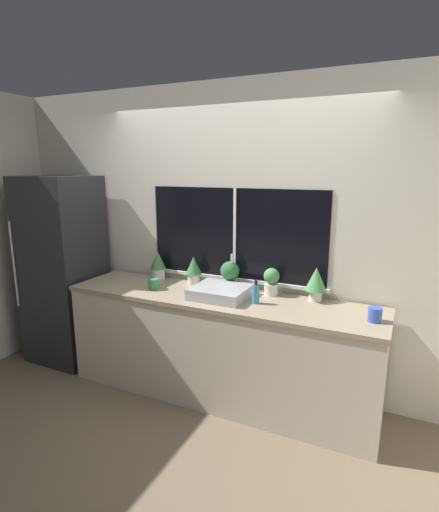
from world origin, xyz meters
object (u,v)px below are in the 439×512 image
Objects in this scene: sink at (221,292)px; potted_plant_far_left at (158,264)px; mug_blue at (375,315)px; potted_plant_left at (194,269)px; soap_bottle at (256,294)px; mug_green at (154,284)px; potted_plant_center at (230,273)px; potted_plant_far_right at (316,281)px; potted_plant_right at (271,281)px; refrigerator at (64,270)px.

potted_plant_far_left is at bearing 162.70° from sink.
potted_plant_far_left reaches higher than mug_blue.
sink reaches higher than potted_plant_left.
mug_blue is at bearing -0.34° from soap_bottle.
potted_plant_center is at bearing 25.97° from mug_green.
mug_blue is (0.48, -0.27, -0.11)m from potted_plant_far_right.
mug_green is (-1.37, -0.29, -0.12)m from potted_plant_far_right.
potted_plant_left is 2.51× the size of mug_blue.
potted_plant_right is 0.90m from mug_blue.
sink is 0.44m from potted_plant_right.
mug_green is at bearing -179.37° from mug_blue.
potted_plant_right is 1.21× the size of soap_bottle.
sink is 2.02× the size of potted_plant_right.
potted_plant_center reaches higher than mug_green.
potted_plant_far_left reaches higher than potted_plant_center.
mug_green is (-0.99, -0.29, -0.07)m from potted_plant_right.
soap_bottle is 0.89m from mug_blue.
potted_plant_center is (-0.03, 0.24, 0.10)m from sink.
sink reaches higher than mug_green.
refrigerator is at bearing 179.39° from mug_blue.
refrigerator reaches higher than potted_plant_center.
potted_plant_far_right is (0.74, 0.24, 0.12)m from sink.
potted_plant_far_left is 1.17× the size of potted_plant_right.
soap_bottle is at bearing 1.54° from mug_green.
mug_blue is at bearing -0.61° from refrigerator.
potted_plant_center is (1.75, 0.24, 0.11)m from refrigerator.
refrigerator is 1.41m from potted_plant_left.
potted_plant_right is at bearing 162.09° from mug_blue.
potted_plant_far_left is at bearing 180.00° from potted_plant_center.
potted_plant_center is (0.36, 0.00, 0.00)m from potted_plant_left.
potted_plant_right is at bearing 33.95° from sink.
potted_plant_left is 0.75m from potted_plant_right.
potted_plant_center is 0.44m from soap_bottle.
potted_plant_far_right is at bearing 0.00° from potted_plant_left.
soap_bottle is (-0.04, -0.27, -0.04)m from potted_plant_right.
potted_plant_right is at bearing 0.00° from potted_plant_center.
potted_plant_center is (0.76, 0.00, -0.00)m from potted_plant_far_left.
potted_plant_left is 0.36m from potted_plant_center.
mug_green is (1.14, -0.05, 0.01)m from refrigerator.
potted_plant_far_right is at bearing 0.00° from potted_plant_right.
potted_plant_far_right is at bearing 0.00° from potted_plant_center.
potted_plant_far_right reaches higher than potted_plant_center.
potted_plant_far_right is at bearing 5.52° from refrigerator.
sink is 1.81× the size of potted_plant_left.
potted_plant_far_right is at bearing 0.00° from potted_plant_far_left.
mug_blue reaches higher than mug_green.
potted_plant_left is at bearing 9.93° from refrigerator.
potted_plant_left is 0.76m from soap_bottle.
potted_plant_far_left is 1.15m from potted_plant_right.
refrigerator is 7.57× the size of potted_plant_center.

